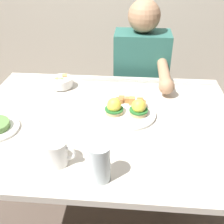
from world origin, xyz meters
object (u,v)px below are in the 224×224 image
at_px(coffee_mug, 57,152).
at_px(diner_person, 141,80).
at_px(water_glass_near, 100,165).
at_px(fruit_bowl, 62,82).
at_px(eggs_benedict_plate, 127,110).
at_px(dining_table, 103,138).

bearing_deg(coffee_mug, diner_person, 71.01).
distance_m(water_glass_near, diner_person, 0.98).
bearing_deg(diner_person, fruit_bowl, -144.31).
bearing_deg(water_glass_near, coffee_mug, 159.31).
bearing_deg(eggs_benedict_plate, dining_table, -156.29).
distance_m(coffee_mug, diner_person, 0.96).
bearing_deg(diner_person, dining_table, -106.55).
height_order(dining_table, diner_person, diner_person).
xyz_separation_m(fruit_bowl, water_glass_near, (0.29, -0.64, 0.03)).
bearing_deg(fruit_bowl, diner_person, 35.69).
xyz_separation_m(fruit_bowl, coffee_mug, (0.13, -0.58, 0.02)).
bearing_deg(water_glass_near, eggs_benedict_plate, 79.64).
bearing_deg(fruit_bowl, eggs_benedict_plate, -34.11).
relative_size(eggs_benedict_plate, diner_person, 0.24).
height_order(eggs_benedict_plate, water_glass_near, water_glass_near).
bearing_deg(coffee_mug, fruit_bowl, 102.22).
height_order(fruit_bowl, coffee_mug, coffee_mug).
bearing_deg(eggs_benedict_plate, water_glass_near, -100.36).
bearing_deg(fruit_bowl, coffee_mug, -77.78).
relative_size(dining_table, coffee_mug, 10.80).
height_order(fruit_bowl, diner_person, diner_person).
distance_m(eggs_benedict_plate, fruit_bowl, 0.43).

